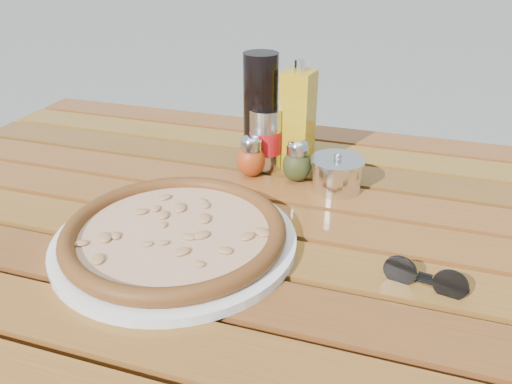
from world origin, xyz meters
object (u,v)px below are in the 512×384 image
(oregano_shaker, at_px, (297,161))
(soda_can, at_px, (265,139))
(pizza, at_px, (175,231))
(parmesan_tin, at_px, (336,174))
(table, at_px, (252,251))
(plate, at_px, (175,240))
(sunglasses, at_px, (425,278))
(pepper_shaker, at_px, (251,157))
(olive_oil_cruet, at_px, (298,120))
(dark_bottle, at_px, (261,111))

(oregano_shaker, distance_m, soda_can, 0.09)
(pizza, relative_size, parmesan_tin, 4.17)
(table, height_order, parmesan_tin, parmesan_tin)
(plate, bearing_deg, sunglasses, 1.14)
(pepper_shaker, xyz_separation_m, olive_oil_cruet, (0.07, 0.07, 0.06))
(plate, relative_size, soda_can, 3.00)
(pizza, distance_m, parmesan_tin, 0.32)
(pepper_shaker, distance_m, sunglasses, 0.41)
(pepper_shaker, xyz_separation_m, oregano_shaker, (0.09, 0.01, 0.00))
(oregano_shaker, distance_m, sunglasses, 0.35)
(plate, xyz_separation_m, oregano_shaker, (0.12, 0.27, 0.03))
(oregano_shaker, bearing_deg, soda_can, 151.22)
(plate, xyz_separation_m, olive_oil_cruet, (0.10, 0.33, 0.09))
(oregano_shaker, height_order, parmesan_tin, oregano_shaker)
(table, bearing_deg, parmesan_tin, 48.50)
(soda_can, bearing_deg, table, -79.61)
(pizza, bearing_deg, dark_bottle, 83.90)
(parmesan_tin, bearing_deg, plate, -127.74)
(pizza, height_order, sunglasses, sunglasses)
(table, relative_size, olive_oil_cruet, 6.67)
(oregano_shaker, xyz_separation_m, dark_bottle, (-0.09, 0.05, 0.07))
(olive_oil_cruet, bearing_deg, plate, -107.56)
(table, xyz_separation_m, dark_bottle, (-0.05, 0.19, 0.19))
(plate, relative_size, pizza, 0.89)
(dark_bottle, bearing_deg, sunglasses, -43.96)
(table, distance_m, plate, 0.17)
(table, height_order, soda_can, soda_can)
(plate, distance_m, oregano_shaker, 0.29)
(dark_bottle, distance_m, soda_can, 0.05)
(parmesan_tin, bearing_deg, pepper_shaker, 177.32)
(plate, xyz_separation_m, soda_can, (0.05, 0.31, 0.05))
(pizza, bearing_deg, soda_can, 81.42)
(plate, bearing_deg, soda_can, 81.42)
(olive_oil_cruet, relative_size, parmesan_tin, 2.17)
(pepper_shaker, distance_m, olive_oil_cruet, 0.11)
(parmesan_tin, bearing_deg, dark_bottle, 158.69)
(pepper_shaker, relative_size, oregano_shaker, 1.00)
(table, relative_size, pepper_shaker, 17.07)
(pepper_shaker, distance_m, soda_can, 0.05)
(soda_can, distance_m, olive_oil_cruet, 0.07)
(olive_oil_cruet, height_order, parmesan_tin, olive_oil_cruet)
(dark_bottle, bearing_deg, pepper_shaker, -91.24)
(pizza, xyz_separation_m, oregano_shaker, (0.12, 0.27, 0.02))
(sunglasses, bearing_deg, plate, -168.28)
(soda_can, bearing_deg, pepper_shaker, -106.51)
(pizza, xyz_separation_m, parmesan_tin, (0.20, 0.25, 0.01))
(plate, bearing_deg, parmesan_tin, 52.26)
(table, bearing_deg, pizza, -123.26)
(table, relative_size, soda_can, 11.67)
(dark_bottle, distance_m, parmesan_tin, 0.19)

